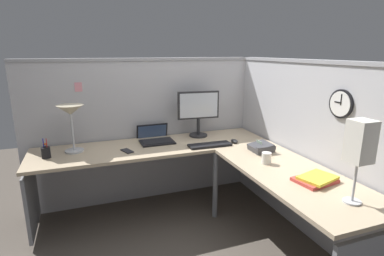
# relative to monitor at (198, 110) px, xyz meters

# --- Properties ---
(ground_plane) EXTENTS (6.80, 6.80, 0.00)m
(ground_plane) POSITION_rel_monitor_xyz_m (-0.16, -0.64, -1.02)
(ground_plane) COLOR #4C443D
(cubicle_wall_back) EXTENTS (2.57, 0.12, 1.58)m
(cubicle_wall_back) POSITION_rel_monitor_xyz_m (-0.53, 0.23, -0.23)
(cubicle_wall_back) COLOR #B2B2B7
(cubicle_wall_back) RESTS_ON ground
(cubicle_wall_right) EXTENTS (0.12, 2.37, 1.58)m
(cubicle_wall_right) POSITION_rel_monitor_xyz_m (0.71, -0.90, -0.23)
(cubicle_wall_right) COLOR #B2B2B7
(cubicle_wall_right) RESTS_ON ground
(desk) EXTENTS (2.35, 2.15, 0.73)m
(desk) POSITION_rel_monitor_xyz_m (-0.31, -0.69, -0.39)
(desk) COLOR tan
(desk) RESTS_ON ground
(monitor) EXTENTS (0.46, 0.20, 0.50)m
(monitor) POSITION_rel_monitor_xyz_m (0.00, 0.00, 0.00)
(monitor) COLOR #232326
(monitor) RESTS_ON desk
(laptop) EXTENTS (0.34, 0.38, 0.22)m
(laptop) POSITION_rel_monitor_xyz_m (-0.49, 0.01, -0.27)
(laptop) COLOR black
(laptop) RESTS_ON desk
(keyboard) EXTENTS (0.43, 0.15, 0.02)m
(keyboard) POSITION_rel_monitor_xyz_m (-0.02, -0.38, -0.28)
(keyboard) COLOR black
(keyboard) RESTS_ON desk
(computer_mouse) EXTENTS (0.06, 0.10, 0.03)m
(computer_mouse) POSITION_rel_monitor_xyz_m (0.26, -0.36, -0.28)
(computer_mouse) COLOR #232326
(computer_mouse) RESTS_ON desk
(desk_lamp_dome) EXTENTS (0.24, 0.24, 0.44)m
(desk_lamp_dome) POSITION_rel_monitor_xyz_m (-1.29, -0.10, 0.07)
(desk_lamp_dome) COLOR #B7BABF
(desk_lamp_dome) RESTS_ON desk
(pen_cup) EXTENTS (0.08, 0.08, 0.18)m
(pen_cup) POSITION_rel_monitor_xyz_m (-1.52, -0.20, -0.24)
(pen_cup) COLOR black
(pen_cup) RESTS_ON desk
(cell_phone) EXTENTS (0.11, 0.16, 0.01)m
(cell_phone) POSITION_rel_monitor_xyz_m (-0.82, -0.26, -0.29)
(cell_phone) COLOR black
(cell_phone) RESTS_ON desk
(office_phone) EXTENTS (0.19, 0.21, 0.11)m
(office_phone) POSITION_rel_monitor_xyz_m (0.36, -0.70, -0.26)
(office_phone) COLOR #38383D
(office_phone) RESTS_ON desk
(book_stack) EXTENTS (0.32, 0.26, 0.04)m
(book_stack) POSITION_rel_monitor_xyz_m (0.36, -1.42, -0.27)
(book_stack) COLOR #BF3F38
(book_stack) RESTS_ON desk
(desk_lamp_paper) EXTENTS (0.13, 0.13, 0.53)m
(desk_lamp_paper) POSITION_rel_monitor_xyz_m (0.36, -1.75, 0.09)
(desk_lamp_paper) COLOR #B7BABF
(desk_lamp_paper) RESTS_ON desk
(coffee_mug) EXTENTS (0.08, 0.08, 0.10)m
(coffee_mug) POSITION_rel_monitor_xyz_m (0.23, -0.98, -0.25)
(coffee_mug) COLOR silver
(coffee_mug) RESTS_ON desk
(wall_clock) EXTENTS (0.04, 0.22, 0.22)m
(wall_clock) POSITION_rel_monitor_xyz_m (0.66, -1.29, 0.24)
(wall_clock) COLOR black
(pinned_note_leftmost) EXTENTS (0.07, 0.00, 0.09)m
(pinned_note_leftmost) POSITION_rel_monitor_xyz_m (-1.21, 0.18, 0.28)
(pinned_note_leftmost) COLOR pink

